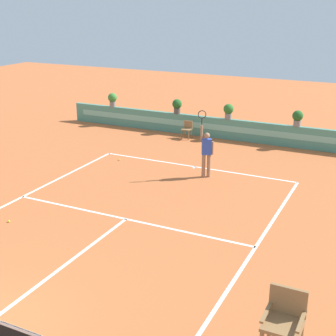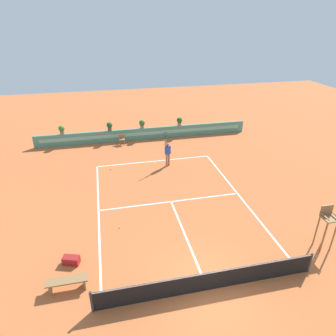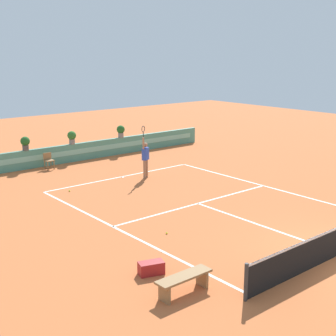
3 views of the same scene
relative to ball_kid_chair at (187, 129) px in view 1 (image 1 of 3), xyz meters
The scene contains 11 objects.
ground_plane 9.88m from the ball_kid_chair, 78.22° to the right, with size 60.00×60.00×0.00m, color #BC6033.
court_lines 9.18m from the ball_kid_chair, 77.30° to the right, with size 8.32×11.94×0.01m.
back_wall_barrier 2.14m from the ball_kid_chair, 19.93° to the left, with size 18.00×0.21×1.00m.
ball_kid_chair is the anchor object (origin of this frame).
tennis_player 5.48m from the ball_kid_chair, 58.75° to the right, with size 0.57×0.35×2.58m.
tennis_ball_near_baseline 11.06m from the ball_kid_chair, 95.58° to the right, with size 0.07×0.07×0.07m, color #CCE033.
tennis_ball_mid_court 4.57m from the ball_kid_chair, 105.01° to the right, with size 0.07×0.07×0.07m, color #CCE033.
potted_plant_far_left 4.82m from the ball_kid_chair, behind, with size 0.48×0.48×0.72m.
potted_plant_right 5.21m from the ball_kid_chair, ahead, with size 0.48×0.48×0.72m.
potted_plant_left 1.48m from the ball_kid_chair, 140.56° to the left, with size 0.48×0.48×0.72m.
potted_plant_centre 2.16m from the ball_kid_chair, 22.01° to the left, with size 0.48×0.48×0.72m.
Camera 1 is at (7.10, -5.24, 6.40)m, focal length 51.79 mm.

